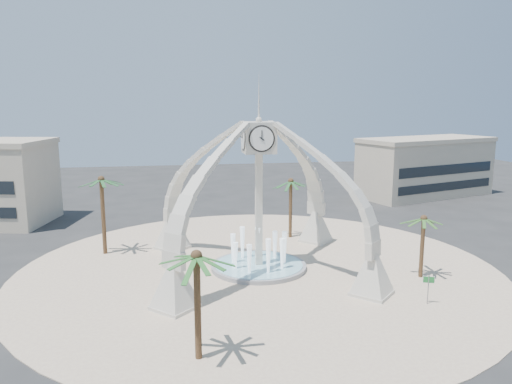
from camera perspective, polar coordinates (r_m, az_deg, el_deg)
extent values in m
plane|color=#282828|center=(42.48, 0.31, -8.79)|extent=(140.00, 140.00, 0.00)
cylinder|color=beige|center=(42.47, 0.31, -8.75)|extent=(40.00, 40.00, 0.06)
cube|color=beige|center=(41.12, 0.32, -2.33)|extent=(0.55, 0.55, 9.80)
cube|color=beige|center=(40.21, 0.33, 6.25)|extent=(2.50, 2.50, 2.50)
cone|color=beige|center=(40.10, 0.33, 10.89)|extent=(0.20, 0.20, 4.00)
cylinder|color=white|center=(38.94, 0.67, 6.11)|extent=(1.84, 0.04, 1.84)
pyramid|color=beige|center=(50.21, 6.85, -3.91)|extent=(3.80, 3.80, 3.20)
pyramid|color=beige|center=(48.16, -9.54, -4.61)|extent=(3.80, 3.80, 3.20)
pyramid|color=beige|center=(34.69, -9.32, -10.64)|extent=(3.80, 3.80, 3.20)
pyramid|color=beige|center=(37.48, 13.14, -9.15)|extent=(3.80, 3.80, 3.20)
cylinder|color=gray|center=(42.41, 0.31, -8.53)|extent=(8.00, 8.00, 0.40)
cylinder|color=#91CBD9|center=(42.34, 0.31, -8.25)|extent=(7.40, 7.40, 0.04)
cone|color=white|center=(41.85, 0.31, -6.17)|extent=(0.60, 0.60, 3.20)
cube|color=#BCAC93|center=(77.65, 18.76, 2.51)|extent=(21.49, 13.79, 8.00)
cube|color=#BCAC93|center=(77.22, 18.95, 5.67)|extent=(21.87, 14.17, 0.60)
cylinder|color=brown|center=(41.91, 18.45, -6.04)|extent=(0.33, 0.33, 4.98)
cylinder|color=brown|center=(47.56, -17.06, -2.70)|extent=(0.38, 0.38, 7.10)
cylinder|color=brown|center=(51.17, 3.96, -1.95)|extent=(0.35, 0.35, 6.04)
cylinder|color=brown|center=(27.74, -6.69, -12.96)|extent=(0.37, 0.37, 6.03)
cylinder|color=slate|center=(37.12, 19.07, -10.52)|extent=(0.07, 0.07, 2.16)
cube|color=#1C702D|center=(36.87, 19.14, -9.45)|extent=(0.70, 0.30, 0.43)
cube|color=white|center=(36.87, 19.14, -9.45)|extent=(0.75, 0.31, 0.49)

